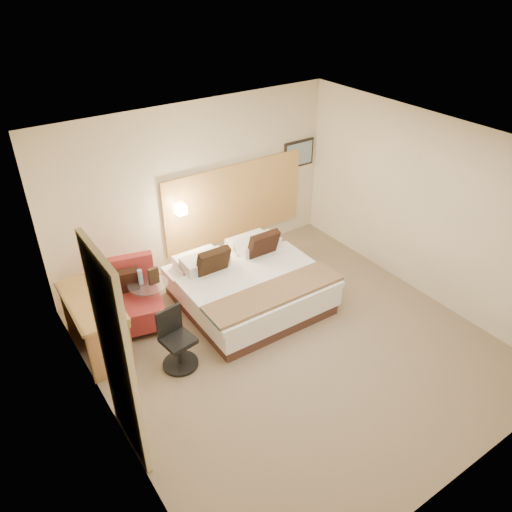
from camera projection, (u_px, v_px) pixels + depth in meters
floor at (291, 345)px, 6.71m from camera, size 4.80×5.00×0.02m
ceiling at (301, 151)px, 5.27m from camera, size 4.80×5.00×0.02m
wall_back at (195, 188)px, 7.74m from camera, size 4.80×0.02×2.70m
wall_front at (479, 391)px, 4.23m from camera, size 4.80×0.02×2.70m
wall_left at (100, 335)px, 4.83m from camera, size 0.02×5.00×2.70m
wall_right at (428, 209)px, 7.14m from camera, size 0.02×5.00×2.70m
headboard_panel at (235, 202)px, 8.26m from camera, size 2.60×0.04×1.30m
art_frame at (299, 154)px, 8.61m from camera, size 0.62×0.03×0.47m
art_canvas at (299, 154)px, 8.60m from camera, size 0.54×0.01×0.39m
lamp_arm at (179, 208)px, 7.62m from camera, size 0.02×0.12×0.02m
lamp_shade at (181, 209)px, 7.57m from camera, size 0.15×0.15×0.15m
curtain at (117, 358)px, 4.75m from camera, size 0.06×0.90×2.42m
bottle_a at (140, 277)px, 6.79m from camera, size 0.07×0.07×0.22m
menu_folder at (154, 276)px, 6.79m from camera, size 0.15×0.06×0.24m
bed at (249, 285)px, 7.32m from camera, size 2.02×1.94×0.96m
lounge_chair at (127, 302)px, 6.89m from camera, size 1.05×0.97×0.94m
side_table at (150, 299)px, 6.98m from camera, size 0.58×0.58×0.61m
desk at (94, 310)px, 6.33m from camera, size 0.62×1.29×0.79m
desk_chair at (177, 344)px, 6.23m from camera, size 0.51×0.51×0.81m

